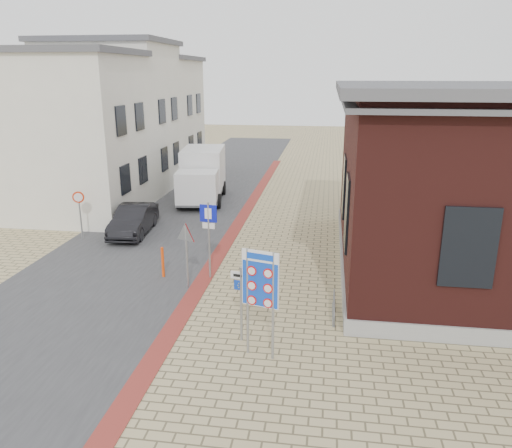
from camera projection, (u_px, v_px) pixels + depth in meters
The scene contains 15 objects.
ground at pixel (236, 345), 13.66m from camera, with size 120.00×120.00×0.00m, color tan.
road_strip at pixel (190, 203), 28.63m from camera, with size 7.00×60.00×0.02m, color #38383A.
curb_strip at pixel (233, 232), 23.41m from camera, with size 0.60×40.00×0.02m, color maroon.
townhouse_near at pixel (66, 134), 25.34m from camera, with size 7.40×6.40×8.30m.
townhouse_mid at pixel (114, 117), 30.91m from camera, with size 7.40×6.40×9.10m.
townhouse_far at pixel (148, 115), 36.70m from camera, with size 7.40×6.40×8.30m.
bike_rack at pixel (334, 307), 15.30m from camera, with size 0.08×1.80×0.60m.
sedan at pixel (134, 220), 22.99m from camera, with size 1.40×4.02×1.32m, color black.
box_truck at pixel (202, 175), 28.80m from camera, with size 2.94×5.87×2.95m.
border_sign at pixel (260, 281), 12.56m from camera, with size 0.98×0.31×2.94m.
essen_sign at pixel (241, 293), 13.52m from camera, with size 0.58×0.14×2.18m.
parking_sign at pixel (209, 226), 17.61m from camera, with size 0.62×0.11×2.83m.
yield_sign at pixel (186, 240), 16.80m from camera, with size 0.77×0.38×2.30m.
speed_sign at pixel (80, 208), 21.99m from camera, with size 0.51×0.17×2.20m.
bollard at pixel (163, 262), 18.07m from camera, with size 0.10×0.10×1.15m, color #F0460C.
Camera 1 is at (2.29, -11.91, 7.14)m, focal length 35.00 mm.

